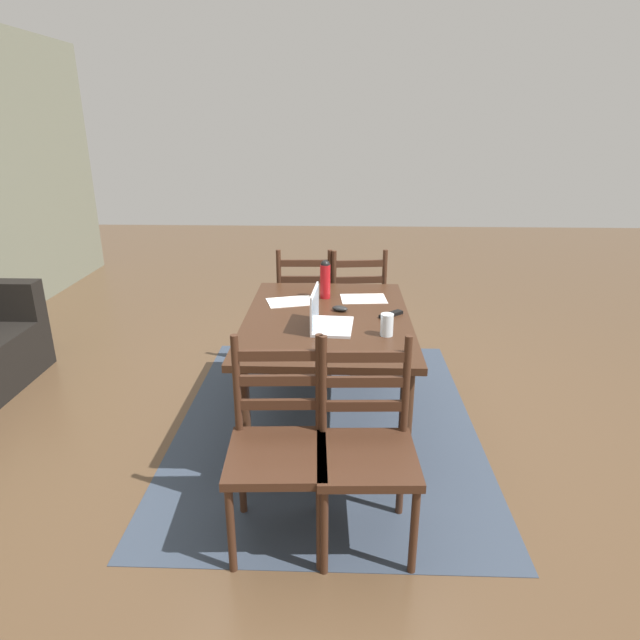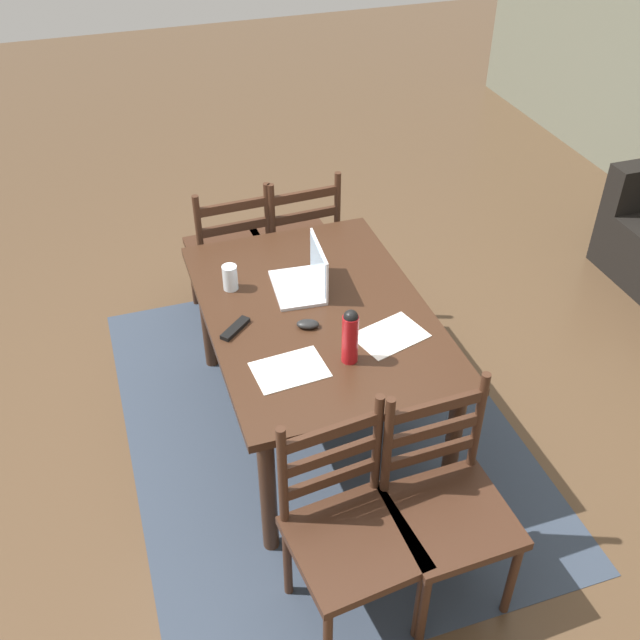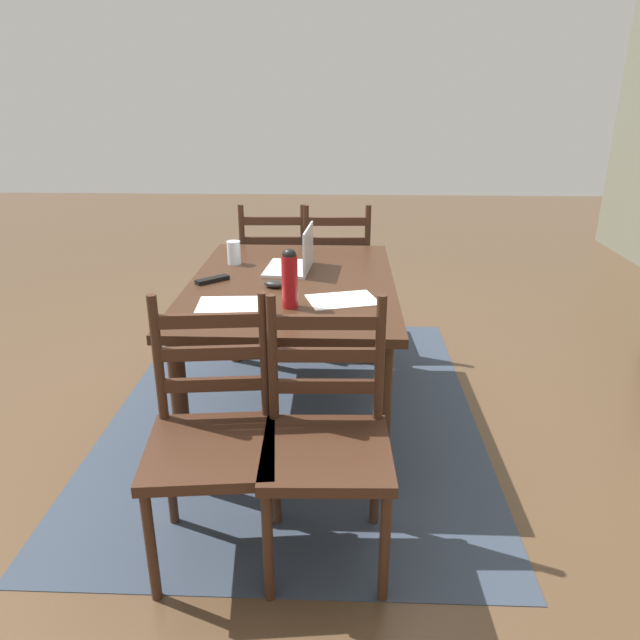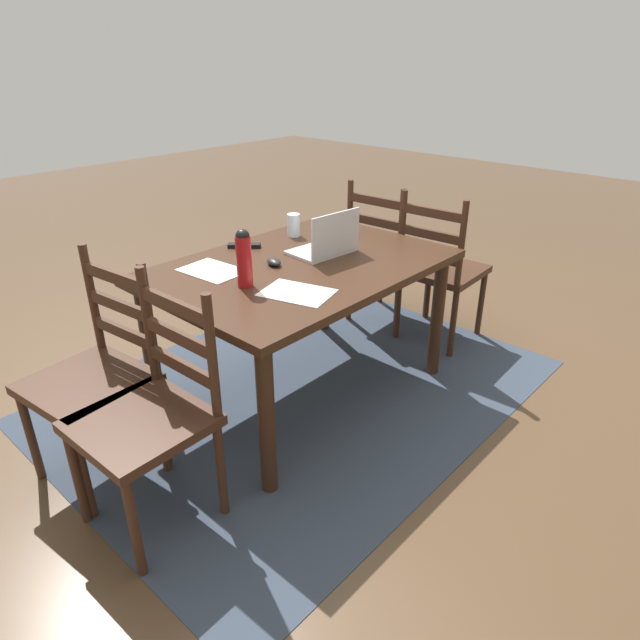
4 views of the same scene
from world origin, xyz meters
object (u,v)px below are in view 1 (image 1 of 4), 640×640
Objects in this scene: chair_left_far at (277,449)px; tv_remote at (391,314)px; water_bottle at (325,279)px; laptop at (325,318)px; chair_right_near at (356,306)px; dining_table at (327,331)px; chair_left_near at (366,450)px; chair_right_far at (305,306)px; drinking_glass at (387,325)px; computer_mouse at (340,308)px.

chair_left_far is 1.22m from tv_remote.
laptop is at bearing -178.71° from water_bottle.
chair_right_near is (2.01, -0.40, 0.00)m from chair_left_far.
chair_left_near is (-1.00, -0.20, -0.18)m from dining_table.
chair_right_far is (2.01, -0.00, 0.00)m from chair_left_far.
dining_table is 0.23m from laptop.
tv_remote is at bearing -29.56° from chair_left_far.
chair_left_far is (-1.00, 0.20, -0.18)m from dining_table.
chair_left_far is 1.00× the size of chair_right_far.
laptop reaches higher than tv_remote.
water_bottle reaches higher than chair_left_far.
dining_table is 1.51× the size of chair_left_far.
chair_right_far is 1.44m from drinking_glass.
drinking_glass is (-0.29, -0.33, 0.15)m from dining_table.
chair_left_near is 7.67× the size of drinking_glass.
water_bottle is at bearing 1.29° from laptop.
water_bottle is 0.75m from drinking_glass.
dining_table is 1.04m from chair_right_far.
laptop is (0.82, -0.19, 0.33)m from chair_left_far.
water_bottle is (0.55, 0.01, 0.08)m from laptop.
tv_remote is at bearing -61.95° from laptop.
chair_left_far reaches higher than computer_mouse.
chair_left_near is at bearing -168.90° from dining_table.
chair_left_near is 1.15m from computer_mouse.
chair_left_near is at bearing 127.92° from tv_remote.
chair_left_far is at bearing 179.90° from chair_right_far.
chair_left_far is at bearing 168.63° from chair_right_near.
chair_left_far and chair_right_near have the same top height.
chair_left_near is 0.91m from laptop.
drinking_glass is at bearing 128.86° from tv_remote.
chair_left_far reaches higher than dining_table.
chair_left_far is at bearing 166.96° from laptop.
computer_mouse is (1.11, -0.28, 0.29)m from chair_left_far.
water_bottle reaches higher than chair_right_far.
chair_left_near is at bearing 179.82° from chair_right_near.
dining_table is 1.04m from chair_left_near.
computer_mouse is at bearing -16.59° from laptop.
chair_right_far is 1.00× the size of chair_right_near.
chair_right_near is 7.67× the size of drinking_glass.
drinking_glass is at bearing -151.74° from water_bottle.
laptop is at bearing 169.80° from chair_right_near.
chair_right_near reaches higher than drinking_glass.
laptop reaches higher than chair_right_far.
chair_right_far and chair_right_near have the same top height.
dining_table is 5.55× the size of water_bottle.
chair_right_near is 0.95m from computer_mouse.
drinking_glass is at bearing -174.27° from chair_right_near.
chair_right_far reaches higher than computer_mouse.
chair_right_near is at bearing 5.73° from drinking_glass.
laptop is at bearing -176.38° from computer_mouse.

